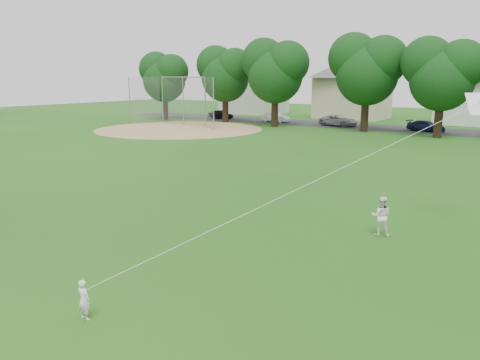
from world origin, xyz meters
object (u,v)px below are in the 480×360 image
Objects in this scene: kite at (322,177)px; older_boy at (381,216)px; baseball_backstop at (180,101)px; toddler at (84,300)px.

older_boy is at bearing 79.21° from kite.
baseball_backstop is at bearing -57.24° from older_boy.
older_boy reaches higher than toddler.
toddler is 10.39m from older_boy.
baseball_backstop is at bearing 137.51° from kite.
older_boy is at bearing -38.16° from baseball_backstop.
kite reaches higher than baseball_backstop.
toddler is 0.69× the size of older_boy.
older_boy is 0.11× the size of baseball_backstop.
baseball_backstop reaches higher than toddler.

